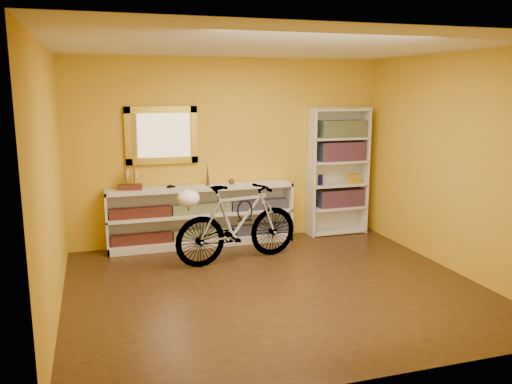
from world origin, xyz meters
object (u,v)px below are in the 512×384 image
object	(u,v)px
bookcase	(338,172)
bicycle	(238,223)
helmet	(188,198)
console_unit	(202,216)

from	to	relation	value
bookcase	bicycle	size ratio (longest dim) A/B	1.11
bookcase	bicycle	xyz separation A→B (m)	(-1.79, -0.84, -0.45)
bicycle	helmet	size ratio (longest dim) A/B	6.27
console_unit	helmet	bearing A→B (deg)	-110.06
bookcase	bicycle	distance (m)	2.03
bookcase	helmet	world-z (taller)	bookcase
bookcase	helmet	distance (m)	2.62
helmet	bicycle	bearing A→B (deg)	10.89
console_unit	bookcase	distance (m)	2.15
console_unit	helmet	distance (m)	1.10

